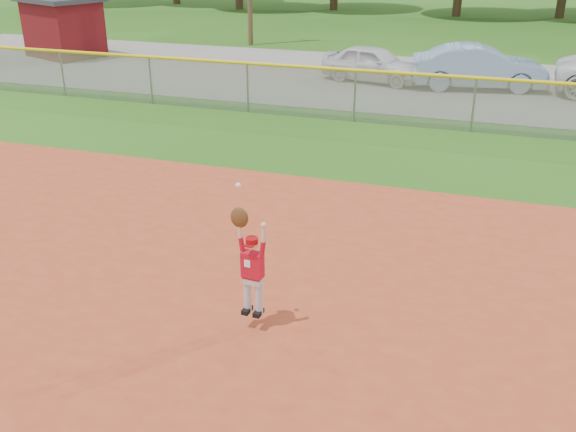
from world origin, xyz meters
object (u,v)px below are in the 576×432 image
object	(u,v)px
utility_shed	(63,27)
ballplayer	(251,263)
car_blue	(479,67)
car_white_a	(373,64)

from	to	relation	value
utility_shed	ballplayer	distance (m)	23.30
car_blue	car_white_a	bearing A→B (deg)	78.65
utility_shed	ballplayer	bearing A→B (deg)	-47.84
car_white_a	utility_shed	size ratio (longest dim) A/B	0.93
car_white_a	utility_shed	distance (m)	14.00
car_blue	ballplayer	size ratio (longest dim) A/B	2.40
car_white_a	utility_shed	bearing A→B (deg)	99.41
car_white_a	ballplayer	xyz separation A→B (m)	(1.68, -16.41, 0.35)
car_white_a	ballplayer	bearing A→B (deg)	-161.23
utility_shed	ballplayer	xyz separation A→B (m)	(15.64, -17.27, -0.26)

